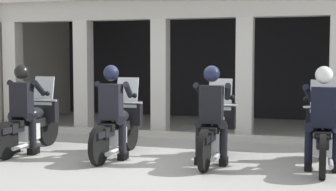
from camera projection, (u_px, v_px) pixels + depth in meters
ground_plane at (203, 133)px, 11.44m from camera, size 80.00×80.00×0.00m
station_building at (219, 46)px, 12.87m from camera, size 10.50×4.08×3.14m
kerb_strip at (196, 136)px, 10.63m from camera, size 10.00×0.24×0.12m
motorcycle_far_left at (32, 124)px, 9.25m from camera, size 0.62×2.04×1.35m
police_officer_far_left at (23, 101)px, 8.95m from camera, size 0.63×0.61×1.58m
motorcycle_center_left at (118, 127)px, 8.78m from camera, size 0.62×2.04×1.35m
police_officer_center_left at (112, 104)px, 8.48m from camera, size 0.63×0.61×1.58m
motorcycle_center_right at (215, 131)px, 8.35m from camera, size 0.62×2.04×1.35m
police_officer_center_right at (212, 106)px, 8.05m from camera, size 0.63×0.61×1.58m
motorcycle_far_right at (322, 135)px, 7.89m from camera, size 0.62×2.04×1.35m
police_officer_far_right at (323, 109)px, 7.59m from camera, size 0.63×0.61×1.58m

